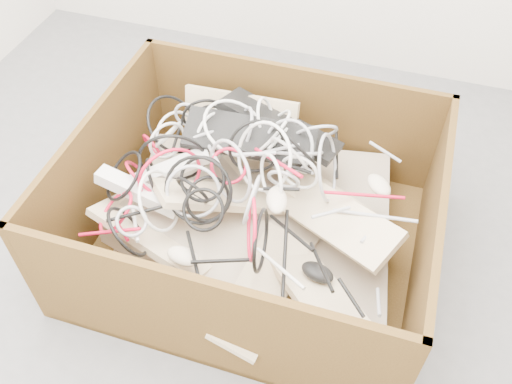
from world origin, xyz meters
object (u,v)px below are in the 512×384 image
(cardboard_box, at_px, (250,225))
(vga_plug, at_px, (386,240))
(power_strip_right, at_px, (138,191))
(power_strip_left, at_px, (171,169))

(cardboard_box, height_order, vga_plug, cardboard_box)
(cardboard_box, height_order, power_strip_right, cardboard_box)
(power_strip_left, height_order, power_strip_right, power_strip_left)
(power_strip_left, bearing_deg, power_strip_right, -152.73)
(vga_plug, bearing_deg, cardboard_box, -170.16)
(cardboard_box, relative_size, power_strip_left, 4.23)
(power_strip_right, distance_m, vga_plug, 0.85)
(power_strip_left, xyz_separation_m, vga_plug, (0.78, -0.07, -0.02))
(power_strip_right, bearing_deg, cardboard_box, 26.89)
(cardboard_box, distance_m, power_strip_right, 0.44)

